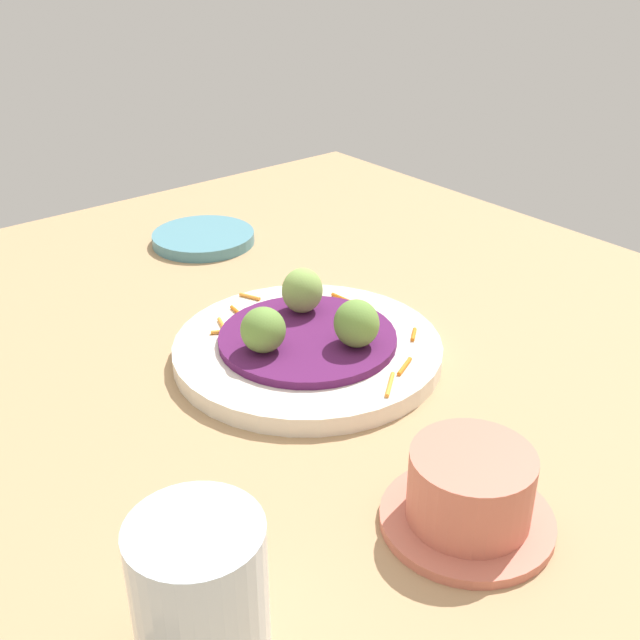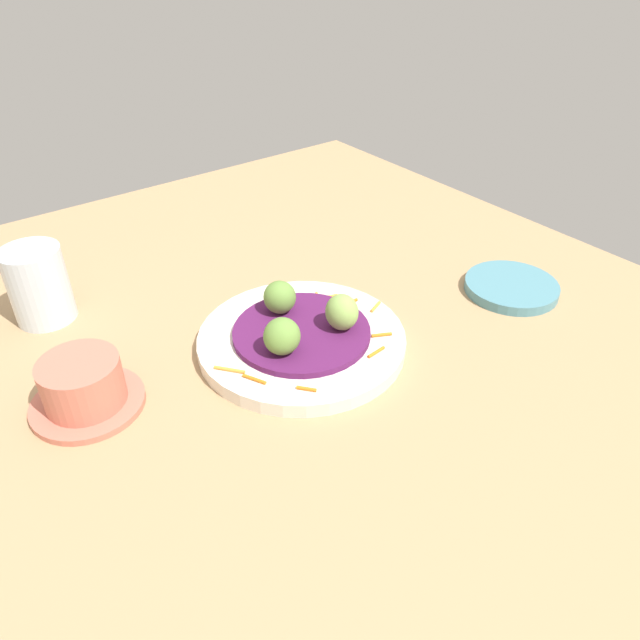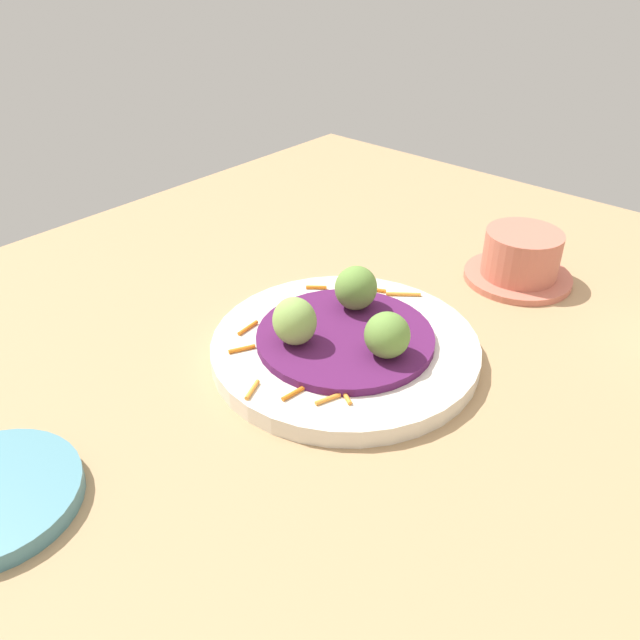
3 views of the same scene
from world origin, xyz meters
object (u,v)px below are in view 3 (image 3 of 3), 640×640
guac_scoop_center (387,335)px  terracotta_bowl (519,258)px  main_plate (345,348)px  guac_scoop_left (295,321)px  guac_scoop_right (356,288)px

guac_scoop_center → terracotta_bowl: (-25.76, 0.41, -2.04)cm
main_plate → guac_scoop_left: 6.47cm
guac_scoop_left → guac_scoop_center: guac_scoop_left is taller
main_plate → terracotta_bowl: size_ratio=2.09×
guac_scoop_left → guac_scoop_center: bearing=117.5°
main_plate → guac_scoop_center: (0.22, 5.03, 3.89)cm
guac_scoop_center → guac_scoop_left: bearing=-62.5°
main_plate → guac_scoop_left: size_ratio=5.62×
guac_scoop_center → terracotta_bowl: bearing=179.1°
guac_scoop_center → guac_scoop_right: bearing=-122.5°
terracotta_bowl → main_plate: bearing=-12.0°
main_plate → guac_scoop_right: (-4.46, -2.32, 4.02)cm
terracotta_bowl → guac_scoop_left: bearing=-15.3°
main_plate → guac_scoop_center: size_ratio=6.07×
main_plate → terracotta_bowl: bearing=168.0°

